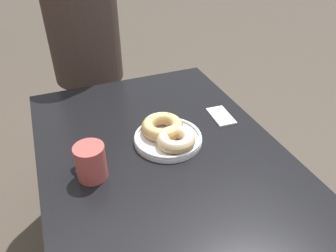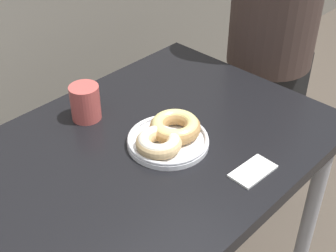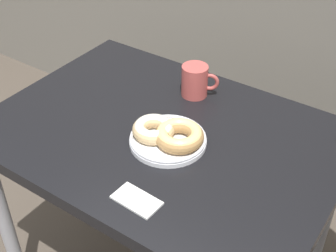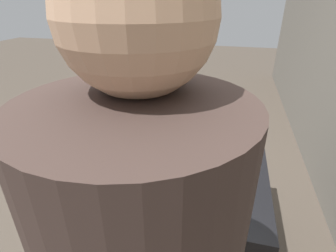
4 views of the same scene
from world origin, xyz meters
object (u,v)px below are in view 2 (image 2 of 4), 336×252
Objects in this scene: dining_table at (148,172)px; napkin at (253,171)px; person_figure at (271,50)px; donut_plate at (168,135)px; coffee_mug at (86,102)px.

napkin is at bearing -68.03° from dining_table.
donut_plate is at bearing -169.18° from person_figure.
donut_plate reaches higher than napkin.
person_figure is at bearing 29.75° from napkin.
person_figure is (0.77, -0.12, -0.08)m from coffee_mug.
person_figure is (0.70, 0.13, -0.05)m from donut_plate.
person_figure is 0.73m from napkin.
dining_table is 8.35× the size of napkin.
dining_table is at bearing 140.39° from donut_plate.
person_figure is at bearing -9.12° from coffee_mug.
person_figure is at bearing 7.38° from dining_table.
donut_plate reaches higher than dining_table.
napkin is (-0.64, -0.36, 0.03)m from person_figure.
coffee_mug is at bearing 105.30° from napkin.
dining_table is 0.75m from person_figure.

